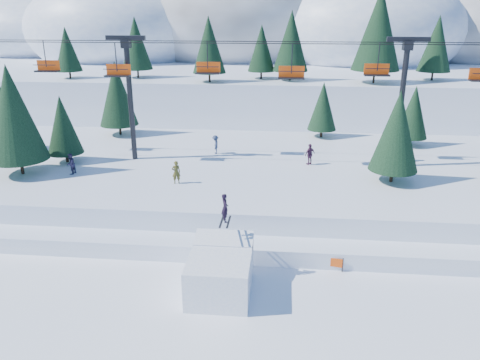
# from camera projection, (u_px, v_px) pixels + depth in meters

# --- Properties ---
(ground) EXTENTS (160.00, 160.00, 0.00)m
(ground) POSITION_uv_depth(u_px,v_px,m) (202.00, 314.00, 23.92)
(ground) COLOR white
(ground) RESTS_ON ground
(mid_shelf) EXTENTS (70.00, 22.00, 2.50)m
(mid_shelf) POSITION_uv_depth(u_px,v_px,m) (238.00, 175.00, 40.34)
(mid_shelf) COLOR white
(mid_shelf) RESTS_ON ground
(berm) EXTENTS (70.00, 6.00, 1.10)m
(berm) POSITION_uv_depth(u_px,v_px,m) (223.00, 235.00, 31.22)
(berm) COLOR white
(berm) RESTS_ON ground
(mountain_ridge) EXTENTS (119.00, 60.00, 26.46)m
(mountain_ridge) POSITION_uv_depth(u_px,v_px,m) (241.00, 38.00, 89.73)
(mountain_ridge) COLOR white
(mountain_ridge) RESTS_ON ground
(jump_kicker) EXTENTS (3.33, 4.54, 5.23)m
(jump_kicker) POSITION_uv_depth(u_px,v_px,m) (220.00, 272.00, 25.46)
(jump_kicker) COLOR white
(jump_kicker) RESTS_ON ground
(chairlift) EXTENTS (46.00, 3.21, 10.28)m
(chairlift) POSITION_uv_depth(u_px,v_px,m) (258.00, 81.00, 37.48)
(chairlift) COLOR black
(chairlift) RESTS_ON mid_shelf
(conifer_stand) EXTENTS (62.99, 17.57, 9.97)m
(conifer_stand) POSITION_uv_depth(u_px,v_px,m) (300.00, 110.00, 38.30)
(conifer_stand) COLOR black
(conifer_stand) RESTS_ON mid_shelf
(distant_skiers) EXTENTS (27.54, 8.82, 1.78)m
(distant_skiers) POSITION_uv_depth(u_px,v_px,m) (238.00, 155.00, 38.90)
(distant_skiers) COLOR #4D481B
(distant_skiers) RESTS_ON mid_shelf
(banner_near) EXTENTS (2.81, 0.58, 0.90)m
(banner_near) POSITION_uv_depth(u_px,v_px,m) (319.00, 261.00, 27.99)
(banner_near) COLOR black
(banner_near) RESTS_ON ground
(banner_far) EXTENTS (2.81, 0.57, 0.90)m
(banner_far) POSITION_uv_depth(u_px,v_px,m) (344.00, 255.00, 28.66)
(banner_far) COLOR black
(banner_far) RESTS_ON ground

